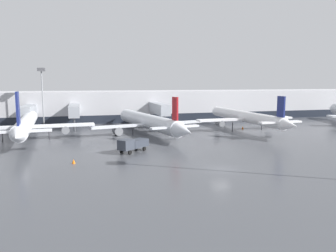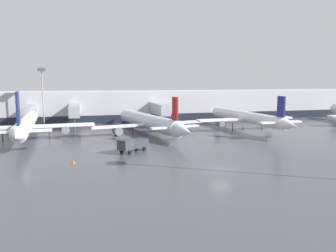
% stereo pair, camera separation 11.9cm
% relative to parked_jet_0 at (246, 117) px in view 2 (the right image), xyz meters
% --- Properties ---
extents(ground_plane, '(320.00, 320.00, 0.00)m').
position_rel_parked_jet_0_xyz_m(ground_plane, '(-20.79, -32.08, -3.27)').
color(ground_plane, '#424449').
extents(terminal_building, '(160.00, 30.97, 9.00)m').
position_rel_parked_jet_0_xyz_m(terminal_building, '(-21.00, 29.71, 1.22)').
color(terminal_building, '#B2B2B7').
rests_on(terminal_building, ground_plane).
extents(parked_jet_0, '(25.40, 38.03, 8.93)m').
position_rel_parked_jet_0_xyz_m(parked_jet_0, '(0.00, 0.00, 0.00)').
color(parked_jet_0, white).
rests_on(parked_jet_0, ground_plane).
extents(parked_jet_2, '(27.21, 38.59, 8.92)m').
position_rel_parked_jet_0_xyz_m(parked_jet_2, '(-23.92, 1.75, -0.65)').
color(parked_jet_2, silver).
rests_on(parked_jet_2, ground_plane).
extents(parked_jet_3, '(27.35, 36.75, 10.25)m').
position_rel_parked_jet_0_xyz_m(parked_jet_3, '(-49.99, -1.31, 0.02)').
color(parked_jet_3, silver).
rests_on(parked_jet_3, ground_plane).
extents(service_truck_2, '(5.85, 5.39, 2.39)m').
position_rel_parked_jet_0_xyz_m(service_truck_2, '(-30.76, -18.06, -1.88)').
color(service_truck_2, '#2D333D').
rests_on(service_truck_2, ground_plane).
extents(traffic_cone_0, '(0.50, 0.50, 0.77)m').
position_rel_parked_jet_0_xyz_m(traffic_cone_0, '(0.19, 1.80, -2.89)').
color(traffic_cone_0, orange).
rests_on(traffic_cone_0, ground_plane).
extents(traffic_cone_2, '(0.50, 0.50, 0.63)m').
position_rel_parked_jet_0_xyz_m(traffic_cone_2, '(-40.32, -23.66, -2.96)').
color(traffic_cone_2, orange).
rests_on(traffic_cone_2, ground_plane).
extents(apron_light_mast_1, '(1.80, 1.80, 15.31)m').
position_rel_parked_jet_0_xyz_m(apron_light_mast_1, '(-48.39, 16.17, 9.07)').
color(apron_light_mast_1, gray).
rests_on(apron_light_mast_1, ground_plane).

